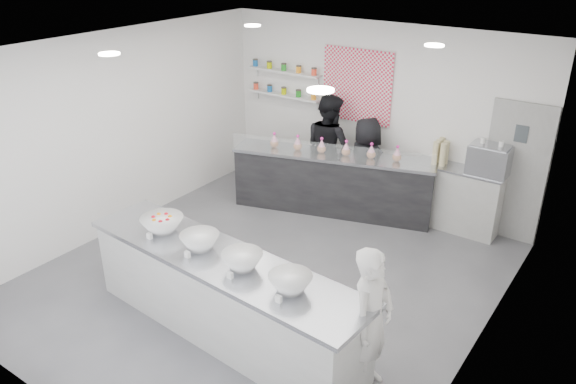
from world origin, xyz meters
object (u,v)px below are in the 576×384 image
object	(u,v)px
espresso_machine	(489,160)
woman_prep	(371,321)
prep_counter	(223,296)
espresso_ledge	(455,199)
staff_right	(366,165)
staff_left	(329,148)
back_bar	(332,183)

from	to	relation	value
espresso_machine	woman_prep	xyz separation A→B (m)	(0.08, -3.78, -0.43)
prep_counter	woman_prep	bearing A→B (deg)	10.37
woman_prep	espresso_ledge	bearing A→B (deg)	8.31
espresso_ledge	prep_counter	bearing A→B (deg)	-107.51
prep_counter	staff_right	xyz separation A→B (m)	(-0.21, 3.79, 0.29)
woman_prep	staff_right	size ratio (longest dim) A/B	1.01
espresso_ledge	woman_prep	size ratio (longest dim) A/B	0.85
espresso_machine	woman_prep	distance (m)	3.81
prep_counter	staff_left	distance (m)	3.93
espresso_ledge	staff_left	distance (m)	2.22
back_bar	staff_left	world-z (taller)	staff_left
espresso_ledge	espresso_machine	world-z (taller)	espresso_machine
woman_prep	staff_left	size ratio (longest dim) A/B	0.86
staff_left	staff_right	size ratio (longest dim) A/B	1.18
staff_left	staff_right	world-z (taller)	staff_left
staff_left	staff_right	distance (m)	0.72
back_bar	espresso_ledge	size ratio (longest dim) A/B	2.39
woman_prep	espresso_machine	bearing A→B (deg)	2.09
espresso_ledge	espresso_machine	size ratio (longest dim) A/B	2.38
staff_right	staff_left	bearing A→B (deg)	18.50
prep_counter	back_bar	size ratio (longest dim) A/B	1.12
espresso_machine	staff_left	bearing A→B (deg)	-176.02
back_bar	staff_right	world-z (taller)	staff_right
espresso_ledge	staff_right	bearing A→B (deg)	-173.00
espresso_machine	prep_counter	bearing A→B (deg)	-112.76
prep_counter	espresso_ledge	bearing A→B (deg)	76.60
back_bar	staff_left	xyz separation A→B (m)	(-0.32, 0.40, 0.42)
espresso_ledge	staff_right	size ratio (longest dim) A/B	0.86
back_bar	staff_left	bearing A→B (deg)	112.13
espresso_machine	staff_left	xyz separation A→B (m)	(-2.58, -0.18, -0.30)
espresso_ledge	staff_right	distance (m)	1.50
back_bar	staff_right	bearing A→B (deg)	29.12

